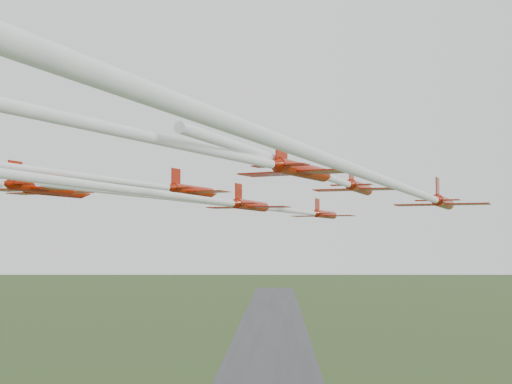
{
  "coord_description": "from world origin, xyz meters",
  "views": [
    {
      "loc": [
        3.27,
        -79.71,
        48.3
      ],
      "look_at": [
        0.92,
        -2.6,
        53.53
      ],
      "focal_mm": 50.0,
      "sensor_mm": 36.0,
      "label": 1
    }
  ],
  "objects_px": {
    "jet_row3_mid": "(164,194)",
    "jet_row4_right": "(246,158)",
    "jet_lead": "(280,209)",
    "jet_row2_left": "(115,181)",
    "jet_row2_right": "(336,180)",
    "jet_row3_right": "(401,187)"
  },
  "relations": [
    {
      "from": "jet_row3_mid",
      "to": "jet_row4_right",
      "type": "distance_m",
      "value": 9.34
    },
    {
      "from": "jet_lead",
      "to": "jet_row3_mid",
      "type": "relative_size",
      "value": 0.97
    },
    {
      "from": "jet_row4_right",
      "to": "jet_row2_left",
      "type": "bearing_deg",
      "value": 144.57
    },
    {
      "from": "jet_lead",
      "to": "jet_row2_right",
      "type": "height_order",
      "value": "jet_row2_right"
    },
    {
      "from": "jet_row3_right",
      "to": "jet_row4_right",
      "type": "relative_size",
      "value": 1.55
    },
    {
      "from": "jet_lead",
      "to": "jet_row2_left",
      "type": "xyz_separation_m",
      "value": [
        -16.39,
        -9.39,
        2.49
      ]
    },
    {
      "from": "jet_row2_right",
      "to": "jet_row4_right",
      "type": "relative_size",
      "value": 1.2
    },
    {
      "from": "jet_row2_right",
      "to": "jet_row4_right",
      "type": "bearing_deg",
      "value": -90.03
    },
    {
      "from": "jet_row2_right",
      "to": "jet_row3_right",
      "type": "xyz_separation_m",
      "value": [
        1.91,
        -25.02,
        -2.56
      ]
    },
    {
      "from": "jet_row2_right",
      "to": "jet_row3_mid",
      "type": "height_order",
      "value": "jet_row2_right"
    },
    {
      "from": "jet_row3_mid",
      "to": "jet_row4_right",
      "type": "xyz_separation_m",
      "value": [
        6.28,
        -6.65,
        1.87
      ]
    },
    {
      "from": "jet_row3_mid",
      "to": "jet_row3_right",
      "type": "xyz_separation_m",
      "value": [
        15.84,
        -8.31,
        -0.12
      ]
    },
    {
      "from": "jet_row2_right",
      "to": "jet_row3_right",
      "type": "bearing_deg",
      "value": -67.53
    },
    {
      "from": "jet_lead",
      "to": "jet_row4_right",
      "type": "bearing_deg",
      "value": -73.35
    },
    {
      "from": "jet_row3_mid",
      "to": "jet_row3_right",
      "type": "distance_m",
      "value": 17.89
    },
    {
      "from": "jet_row2_left",
      "to": "jet_row2_right",
      "type": "bearing_deg",
      "value": 17.77
    },
    {
      "from": "jet_lead",
      "to": "jet_row3_right",
      "type": "xyz_separation_m",
      "value": [
        7.26,
        -35.95,
        -0.2
      ]
    },
    {
      "from": "jet_row2_left",
      "to": "jet_row3_right",
      "type": "distance_m",
      "value": 35.67
    },
    {
      "from": "jet_row2_left",
      "to": "jet_row3_right",
      "type": "relative_size",
      "value": 0.93
    },
    {
      "from": "jet_row2_left",
      "to": "jet_row2_right",
      "type": "height_order",
      "value": "jet_row2_left"
    },
    {
      "from": "jet_lead",
      "to": "jet_row3_right",
      "type": "distance_m",
      "value": 36.68
    },
    {
      "from": "jet_row2_right",
      "to": "jet_row3_right",
      "type": "relative_size",
      "value": 0.78
    }
  ]
}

